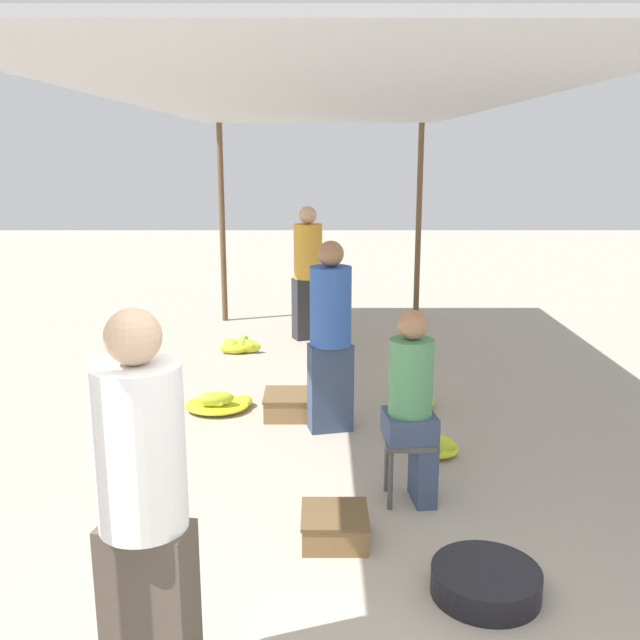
# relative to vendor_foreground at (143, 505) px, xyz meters

# --- Properties ---
(canopy_post_back_left) EXTENTS (0.08, 0.08, 2.76)m
(canopy_post_back_left) POSITION_rel_vendor_foreground_xyz_m (-0.63, 7.28, 0.46)
(canopy_post_back_left) COLOR brown
(canopy_post_back_left) RESTS_ON ground
(canopy_post_back_right) EXTENTS (0.08, 0.08, 2.76)m
(canopy_post_back_right) POSITION_rel_vendor_foreground_xyz_m (2.13, 7.28, 0.46)
(canopy_post_back_right) COLOR brown
(canopy_post_back_right) RESTS_ON ground
(canopy_tarp) EXTENTS (3.16, 7.99, 0.04)m
(canopy_tarp) POSITION_rel_vendor_foreground_xyz_m (0.75, 3.49, 1.86)
(canopy_tarp) COLOR #B2B2B7
(canopy_tarp) RESTS_ON canopy_post_front_left
(vendor_foreground) EXTENTS (0.45, 0.45, 1.77)m
(vendor_foreground) POSITION_rel_vendor_foreground_xyz_m (0.00, 0.00, 0.00)
(vendor_foreground) COLOR #4C4238
(vendor_foreground) RESTS_ON ground
(stool) EXTENTS (0.34, 0.34, 0.46)m
(stool) POSITION_rel_vendor_foreground_xyz_m (1.36, 1.82, -0.55)
(stool) COLOR #4C4C4C
(stool) RESTS_ON ground
(vendor_seated) EXTENTS (0.37, 0.37, 1.36)m
(vendor_seated) POSITION_rel_vendor_foreground_xyz_m (1.38, 1.82, -0.20)
(vendor_seated) COLOR #384766
(vendor_seated) RESTS_ON ground
(basin_black) EXTENTS (0.60, 0.60, 0.16)m
(basin_black) POSITION_rel_vendor_foreground_xyz_m (1.66, 0.72, -0.84)
(basin_black) COLOR black
(basin_black) RESTS_ON ground
(banana_pile_left_0) EXTENTS (0.66, 0.53, 0.22)m
(banana_pile_left_0) POSITION_rel_vendor_foreground_xyz_m (-0.22, 3.59, -0.85)
(banana_pile_left_0) COLOR #C2D229
(banana_pile_left_0) RESTS_ON ground
(banana_pile_left_1) EXTENTS (0.51, 0.48, 0.19)m
(banana_pile_left_1) POSITION_rel_vendor_foreground_xyz_m (-0.23, 5.64, -0.85)
(banana_pile_left_1) COLOR #C4D329
(banana_pile_left_1) RESTS_ON ground
(banana_pile_right_0) EXTENTS (0.42, 0.39, 0.25)m
(banana_pile_right_0) POSITION_rel_vendor_foreground_xyz_m (1.66, 3.69, -0.82)
(banana_pile_right_0) COLOR #C2D229
(banana_pile_right_0) RESTS_ON ground
(banana_pile_right_1) EXTENTS (0.39, 0.41, 0.18)m
(banana_pile_right_1) POSITION_rel_vendor_foreground_xyz_m (1.67, 2.58, -0.84)
(banana_pile_right_1) COLOR #74B337
(banana_pile_right_1) RESTS_ON ground
(crate_near) EXTENTS (0.42, 0.42, 0.19)m
(crate_near) POSITION_rel_vendor_foreground_xyz_m (0.84, 1.28, -0.82)
(crate_near) COLOR brown
(crate_near) RESTS_ON ground
(crate_mid) EXTENTS (0.48, 0.48, 0.21)m
(crate_mid) POSITION_rel_vendor_foreground_xyz_m (0.47, 3.46, -0.81)
(crate_mid) COLOR olive
(crate_mid) RESTS_ON ground
(shopper_walking_mid) EXTENTS (0.42, 0.42, 1.66)m
(shopper_walking_mid) POSITION_rel_vendor_foreground_xyz_m (0.84, 3.12, -0.06)
(shopper_walking_mid) COLOR #384766
(shopper_walking_mid) RESTS_ON ground
(shopper_walking_far) EXTENTS (0.48, 0.48, 1.71)m
(shopper_walking_far) POSITION_rel_vendor_foreground_xyz_m (0.59, 6.26, -0.03)
(shopper_walking_far) COLOR #2D2D33
(shopper_walking_far) RESTS_ON ground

